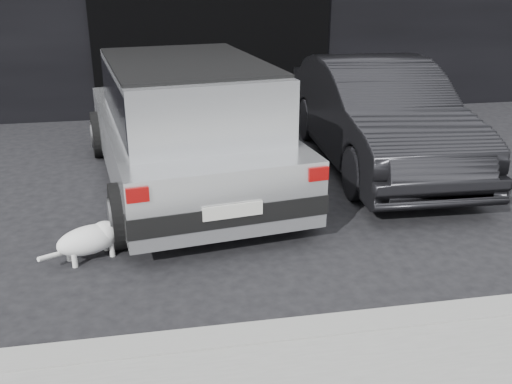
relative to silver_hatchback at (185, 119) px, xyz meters
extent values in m
plane|color=black|center=(-0.29, -0.58, -0.82)|extent=(80.00, 80.00, 0.00)
cube|color=black|center=(0.71, 3.41, 0.48)|extent=(4.00, 0.10, 2.60)
cube|color=gray|center=(0.71, -3.18, -0.76)|extent=(18.00, 0.25, 0.12)
cube|color=silver|center=(-0.01, 0.10, -0.31)|extent=(2.35, 4.26, 0.64)
cube|color=silver|center=(0.01, -0.10, 0.33)|extent=(1.95, 2.90, 0.64)
cube|color=black|center=(0.01, -0.10, 0.33)|extent=(1.95, 2.80, 0.52)
cube|color=black|center=(0.26, -1.83, -0.41)|extent=(1.83, 0.42, 0.19)
cube|color=black|center=(-0.28, 2.04, -0.41)|extent=(1.83, 0.42, 0.19)
cube|color=silver|center=(0.27, -1.92, -0.34)|extent=(0.54, 0.09, 0.12)
cube|color=#8C0707|center=(-0.53, -2.03, -0.10)|extent=(0.19, 0.06, 0.12)
cube|color=#8C0707|center=(1.06, -1.80, -0.10)|extent=(0.19, 0.06, 0.12)
cube|color=black|center=(0.01, -0.10, 0.67)|extent=(1.91, 2.63, 0.03)
cylinder|color=black|center=(-0.69, -1.46, -0.51)|extent=(0.31, 0.65, 0.62)
cylinder|color=slate|center=(-0.81, -1.48, -0.51)|extent=(0.07, 0.34, 0.34)
cylinder|color=black|center=(1.06, -1.22, -0.51)|extent=(0.31, 0.65, 0.62)
cylinder|color=slate|center=(1.19, -1.20, -0.51)|extent=(0.07, 0.34, 0.34)
cylinder|color=black|center=(-1.08, 1.37, -0.51)|extent=(0.31, 0.65, 0.62)
cylinder|color=slate|center=(-1.21, 1.35, -0.51)|extent=(0.07, 0.34, 0.34)
cylinder|color=black|center=(0.67, 1.61, -0.51)|extent=(0.31, 0.65, 0.62)
cylinder|color=slate|center=(0.79, 1.63, -0.51)|extent=(0.07, 0.34, 0.34)
imported|color=black|center=(2.49, 0.40, -0.15)|extent=(1.58, 4.14, 1.35)
ellipsoid|color=beige|center=(-0.28, -1.41, -0.72)|extent=(0.35, 0.51, 0.18)
ellipsoid|color=beige|center=(-0.25, -1.53, -0.70)|extent=(0.25, 0.25, 0.17)
ellipsoid|color=black|center=(-0.21, -1.65, -0.67)|extent=(0.16, 0.15, 0.12)
sphere|color=black|center=(-0.20, -1.70, -0.67)|extent=(0.05, 0.05, 0.05)
cone|color=black|center=(-0.18, -1.62, -0.61)|extent=(0.06, 0.06, 0.06)
cone|color=black|center=(-0.25, -1.64, -0.61)|extent=(0.06, 0.06, 0.06)
cylinder|color=black|center=(-0.18, -1.53, -0.79)|extent=(0.04, 0.04, 0.06)
cylinder|color=black|center=(-0.30, -1.56, -0.79)|extent=(0.04, 0.04, 0.06)
cylinder|color=black|center=(-0.26, -1.26, -0.79)|extent=(0.04, 0.04, 0.06)
cylinder|color=black|center=(-0.37, -1.30, -0.79)|extent=(0.04, 0.04, 0.06)
cylinder|color=black|center=(-0.34, -1.17, -0.75)|extent=(0.18, 0.23, 0.08)
ellipsoid|color=white|center=(-0.99, -1.66, -0.64)|extent=(0.65, 0.51, 0.25)
ellipsoid|color=white|center=(-0.86, -1.59, -0.61)|extent=(0.33, 0.33, 0.21)
ellipsoid|color=white|center=(-0.72, -1.53, -0.52)|extent=(0.20, 0.21, 0.15)
sphere|color=white|center=(-0.66, -1.50, -0.53)|extent=(0.07, 0.07, 0.07)
cone|color=white|center=(-0.76, -1.50, -0.46)|extent=(0.08, 0.08, 0.08)
cone|color=white|center=(-0.72, -1.58, -0.46)|extent=(0.08, 0.08, 0.08)
cylinder|color=white|center=(-0.87, -1.52, -0.75)|extent=(0.05, 0.05, 0.15)
cylinder|color=white|center=(-0.80, -1.65, -0.75)|extent=(0.05, 0.05, 0.15)
cylinder|color=white|center=(-1.18, -1.66, -0.75)|extent=(0.05, 0.05, 0.15)
cylinder|color=white|center=(-1.12, -1.80, -0.75)|extent=(0.05, 0.05, 0.15)
cylinder|color=white|center=(-1.28, -1.79, -0.69)|extent=(0.26, 0.26, 0.10)
ellipsoid|color=gray|center=(-1.08, -1.73, -0.61)|extent=(0.26, 0.23, 0.11)
camera|label=1|loc=(-0.35, -6.40, 1.64)|focal=40.00mm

